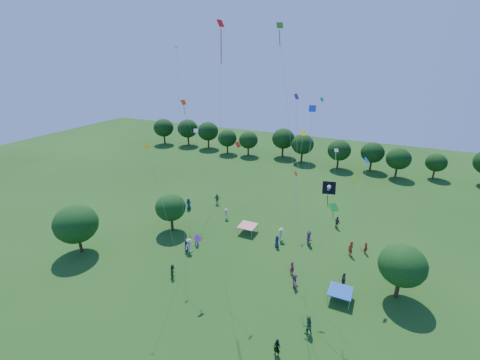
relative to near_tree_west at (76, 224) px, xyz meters
name	(u,v)px	position (x,y,z in m)	size (l,w,h in m)	color
near_tree_west	(76,224)	(0.00, 0.00, 0.00)	(5.04, 5.04, 6.12)	#422B19
near_tree_north	(171,207)	(7.05, 8.89, -0.38)	(4.04, 4.04, 5.29)	#422B19
near_tree_east	(402,265)	(34.97, 7.35, -0.08)	(4.41, 4.41, 5.77)	#422B19
treeline	(312,145)	(17.57, 45.82, 0.24)	(88.01, 8.77, 6.77)	#422B19
tent_red_stripe	(248,226)	(16.67, 12.60, -2.81)	(2.20, 2.20, 1.10)	red
tent_blue	(340,291)	(29.93, 4.63, -2.81)	(2.20, 2.20, 1.10)	#1B4DB2
man_in_black	(277,348)	(26.33, -3.91, -3.05)	(0.59, 0.38, 1.59)	black
crowd_person_0	(187,245)	(11.63, 5.51, -3.04)	(0.80, 0.43, 1.62)	navy
crowd_person_1	(366,248)	(31.54, 14.06, -3.09)	(0.56, 0.36, 1.51)	maroon
crowd_person_2	(308,325)	(28.00, -0.70, -2.95)	(0.89, 0.48, 1.80)	#285E36
crowd_person_3	(281,234)	(21.39, 12.53, -2.94)	(1.19, 0.53, 1.82)	beige
crowd_person_4	(217,199)	(8.74, 18.58, -2.95)	(1.06, 0.48, 1.80)	#433A36
crowd_person_5	(295,281)	(25.38, 4.63, -3.08)	(1.44, 0.52, 1.55)	#95577A
crowd_person_6	(189,204)	(5.58, 15.22, -2.94)	(0.90, 0.49, 1.82)	#1A2E4C
crowd_person_7	(292,268)	(24.56, 6.54, -3.06)	(0.59, 0.38, 1.58)	maroon
crowd_person_8	(173,271)	(13.06, 0.73, -3.06)	(0.78, 0.42, 1.58)	#274F22
crowd_person_9	(189,245)	(12.07, 5.43, -2.93)	(1.21, 0.54, 1.85)	beige
crowd_person_10	(344,280)	(29.98, 6.59, -2.97)	(1.04, 0.47, 1.77)	#3F3A32
crowd_person_11	(309,238)	(24.83, 13.17, -2.90)	(1.77, 0.63, 1.90)	#8E527B
crowd_person_12	(277,241)	(21.38, 10.91, -3.05)	(0.79, 0.43, 1.60)	#1A224D
crowd_person_13	(351,248)	(29.92, 12.84, -2.89)	(0.72, 0.46, 1.93)	maroon
crowd_person_14	(197,240)	(12.10, 7.17, -3.10)	(0.74, 0.40, 1.49)	#2D642B
crowd_person_15	(226,214)	(12.29, 14.91, -3.05)	(1.04, 0.47, 1.60)	#B6AF92
crowd_person_16	(337,222)	(27.44, 18.81, -2.97)	(1.03, 0.47, 1.76)	#3C3630
pirate_kite	(328,190)	(27.89, 3.31, 8.01)	(3.93, 1.71, 11.24)	black
red_high_kite	(220,78)	(16.53, 5.97, 16.57)	(0.88, 0.77, 24.08)	red
small_kite_0	(188,119)	(6.04, 15.76, 10.15)	(4.21, 0.81, 15.29)	#CE410C
small_kite_1	(295,180)	(21.92, 15.94, 3.38)	(0.77, 3.12, 7.02)	red
small_kite_2	(299,165)	(24.25, 7.47, 8.42)	(1.72, 1.42, 14.50)	yellow
small_kite_3	(287,109)	(23.79, 4.12, 14.41)	(3.74, 0.91, 23.49)	#308818
small_kite_4	(309,169)	(26.55, 1.35, 10.35)	(0.55, 0.42, 17.77)	blue
small_kite_5	(297,168)	(25.50, 2.00, 10.09)	(1.68, 0.48, 18.43)	#8A1776
small_kite_6	(198,143)	(8.09, 14.88, 7.04)	(1.53, 1.56, 11.66)	silver
small_kite_7	(180,122)	(10.23, 7.79, 11.52)	(1.95, 3.65, 22.06)	#0B96B0
small_kite_8	(226,174)	(18.18, 3.59, 7.83)	(5.62, 0.80, 13.69)	red
small_kite_9	(159,189)	(13.08, -0.30, 6.92)	(0.99, 2.41, 13.83)	#F5AD0C
small_kite_10	(354,186)	(29.03, 17.87, 3.05)	(1.09, 2.46, 6.93)	#CFE013
small_kite_11	(330,220)	(28.43, 2.43, 5.78)	(2.24, 1.54, 9.73)	green
small_kite_12	(365,182)	(30.46, 9.22, 7.03)	(1.12, 2.90, 11.90)	#172FE7
small_kite_13	(195,242)	(16.50, 0.16, 1.75)	(3.85, 1.20, 5.05)	#641A9E
small_kite_14	(335,175)	(27.24, 12.02, 6.29)	(0.85, 0.57, 11.78)	silver
small_kite_15	(308,159)	(24.88, 8.43, 8.92)	(2.80, 0.42, 17.47)	#0BA899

